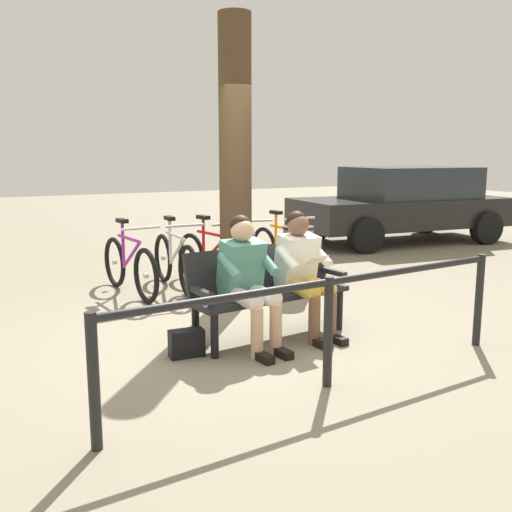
% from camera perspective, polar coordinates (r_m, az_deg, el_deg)
% --- Properties ---
extents(ground_plane, '(40.00, 40.00, 0.00)m').
position_cam_1_polar(ground_plane, '(5.58, -2.09, -8.08)').
color(ground_plane, gray).
extents(bench, '(1.64, 0.65, 0.87)m').
position_cam_1_polar(bench, '(5.49, 1.00, -2.86)').
color(bench, black).
rests_on(bench, ground).
extents(person_reading, '(0.52, 0.80, 1.20)m').
position_cam_1_polar(person_reading, '(5.52, 4.69, -1.15)').
color(person_reading, white).
rests_on(person_reading, ground).
extents(person_companion, '(0.52, 0.80, 1.20)m').
position_cam_1_polar(person_companion, '(5.15, -0.86, -1.95)').
color(person_companion, '#4C8C7A').
rests_on(person_companion, ground).
extents(handbag, '(0.31, 0.17, 0.24)m').
position_cam_1_polar(handbag, '(5.08, -6.90, -8.57)').
color(handbag, black).
rests_on(handbag, ground).
extents(tree_trunk, '(0.38, 0.38, 3.30)m').
position_cam_1_polar(tree_trunk, '(6.79, -2.06, 9.35)').
color(tree_trunk, '#4C3823').
rests_on(tree_trunk, ground).
extents(litter_bin, '(0.40, 0.40, 0.85)m').
position_cam_1_polar(litter_bin, '(7.22, 4.17, -0.38)').
color(litter_bin, slate).
rests_on(litter_bin, ground).
extents(bicycle_blue, '(0.48, 1.68, 0.94)m').
position_cam_1_polar(bicycle_blue, '(8.15, 2.67, 0.38)').
color(bicycle_blue, black).
rests_on(bicycle_blue, ground).
extents(bicycle_red, '(0.49, 1.66, 0.94)m').
position_cam_1_polar(bicycle_red, '(7.91, -1.01, 0.09)').
color(bicycle_red, black).
rests_on(bicycle_red, ground).
extents(bicycle_purple, '(0.48, 1.67, 0.94)m').
position_cam_1_polar(bicycle_purple, '(7.55, -4.46, -0.42)').
color(bicycle_purple, black).
rests_on(bicycle_purple, ground).
extents(bicycle_black, '(0.48, 1.68, 0.94)m').
position_cam_1_polar(bicycle_black, '(7.47, -8.02, -0.61)').
color(bicycle_black, black).
rests_on(bicycle_black, ground).
extents(bicycle_silver, '(0.48, 1.68, 0.94)m').
position_cam_1_polar(bicycle_silver, '(7.31, -12.44, -0.99)').
color(bicycle_silver, black).
rests_on(bicycle_silver, ground).
extents(railing_fence, '(3.60, 0.33, 0.85)m').
position_cam_1_polar(railing_fence, '(4.32, 7.21, -5.22)').
color(railing_fence, black).
rests_on(railing_fence, ground).
extents(parked_car, '(4.36, 2.35, 1.47)m').
position_cam_1_polar(parked_car, '(11.76, 14.39, 5.14)').
color(parked_car, black).
rests_on(parked_car, ground).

